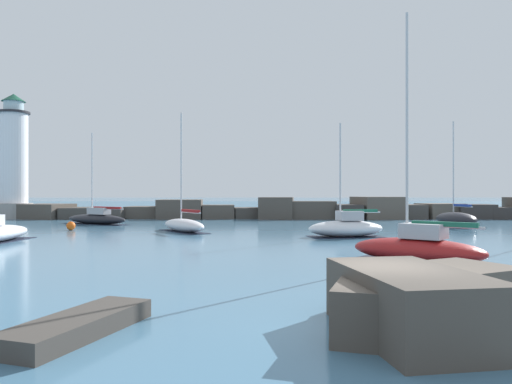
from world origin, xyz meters
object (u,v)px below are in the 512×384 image
Objects in this scene: sailboat_moored_1 at (415,247)px; sailboat_moored_6 at (181,225)px; sailboat_moored_2 at (344,227)px; mooring_buoy_orange_near at (68,226)px; lighthouse at (11,164)px; sailboat_moored_5 at (94,218)px; sailboat_moored_3 at (453,219)px; mooring_buoy_far_side at (352,222)px.

sailboat_moored_1 reaches higher than sailboat_moored_6.
sailboat_moored_2 is 21.86m from mooring_buoy_orange_near.
lighthouse is 23.13m from mooring_buoy_orange_near.
sailboat_moored_6 is (9.72, -9.35, -0.04)m from sailboat_moored_5.
sailboat_moored_3 is 10.49× the size of mooring_buoy_orange_near.
mooring_buoy_far_side is at bearing 85.04° from sailboat_moored_1.
sailboat_moored_5 is at bearing 130.28° from sailboat_moored_1.
sailboat_moored_1 is 1.18× the size of sailboat_moored_6.
lighthouse reaches higher than sailboat_moored_2.
mooring_buoy_orange_near is 24.67m from mooring_buoy_far_side.
mooring_buoy_far_side is (14.65, 7.52, -0.24)m from sailboat_moored_6.
mooring_buoy_orange_near is (13.34, -17.92, -5.98)m from lighthouse.
sailboat_moored_3 reaches higher than sailboat_moored_2.
sailboat_moored_5 is at bearing 174.72° from sailboat_moored_3.
lighthouse is 1.57× the size of sailboat_moored_6.
sailboat_moored_6 is at bearing -152.85° from mooring_buoy_far_side.
mooring_buoy_far_side is at bearing -4.30° from sailboat_moored_5.
sailboat_moored_5 is at bearing 147.27° from sailboat_moored_2.
sailboat_moored_2 is 8.59× the size of mooring_buoy_orange_near.
sailboat_moored_1 reaches higher than sailboat_moored_3.
mooring_buoy_orange_near is at bearing -171.88° from sailboat_moored_3.
lighthouse is 1.33× the size of sailboat_moored_1.
mooring_buoy_far_side is (2.12, 24.43, -0.34)m from sailboat_moored_1.
sailboat_moored_1 is 12.51m from sailboat_moored_2.
mooring_buoy_far_side is (-8.84, 1.24, -0.35)m from sailboat_moored_3.
lighthouse is at bearing 126.67° from mooring_buoy_orange_near.
lighthouse is at bearing 145.11° from sailboat_moored_2.
mooring_buoy_far_side is at bearing 172.05° from sailboat_moored_3.
sailboat_moored_2 is 0.82× the size of sailboat_moored_3.
mooring_buoy_orange_near is 1.10× the size of mooring_buoy_far_side.
lighthouse is 1.53× the size of sailboat_moored_3.
sailboat_moored_2 is (-0.82, 12.48, 0.01)m from sailboat_moored_1.
lighthouse reaches higher than sailboat_moored_6.
sailboat_moored_6 is (22.64, -19.52, -5.78)m from lighthouse.
mooring_buoy_far_side is at bearing 76.19° from sailboat_moored_2.
sailboat_moored_3 reaches higher than mooring_buoy_far_side.
mooring_buoy_orange_near is (-21.83, 18.51, -0.29)m from sailboat_moored_1.
sailboat_moored_5 is at bearing 136.12° from sailboat_moored_6.
sailboat_moored_1 is at bearing -115.30° from sailboat_moored_3.
sailboat_moored_6 is at bearing 126.54° from sailboat_moored_1.
sailboat_moored_2 is at bearing -137.72° from sailboat_moored_3.
sailboat_moored_1 is at bearing -86.25° from sailboat_moored_2.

